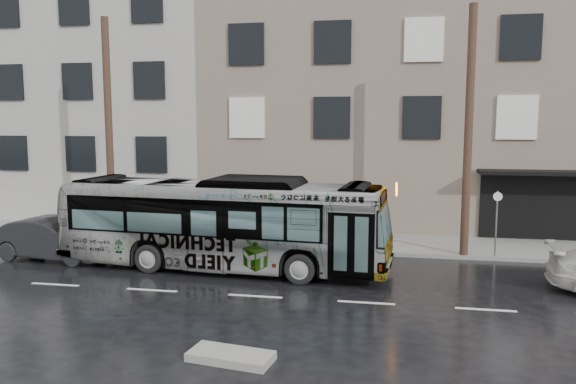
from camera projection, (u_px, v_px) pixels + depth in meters
name	position (u px, v px, depth m)	size (l,w,h in m)	color
ground	(273.00, 273.00, 18.72)	(120.00, 120.00, 0.00)	black
sidewalk	(298.00, 241.00, 23.49)	(90.00, 3.60, 0.15)	gray
building_taupe	(416.00, 112.00, 29.50)	(20.00, 12.00, 11.00)	#7A6A5D
building_grey	(37.00, 73.00, 34.84)	(26.00, 15.00, 16.00)	#A29E99
utility_pole_front	(468.00, 132.00, 20.17)	(0.30, 0.30, 9.00)	#473023
utility_pole_rear	(109.00, 131.00, 22.72)	(0.30, 0.30, 9.00)	#473023
sign_post	(496.00, 224.00, 20.38)	(0.06, 0.06, 2.40)	slate
bus	(223.00, 223.00, 19.18)	(2.66, 11.39, 3.17)	#B2B2B2
dark_sedan	(54.00, 239.00, 20.51)	(1.63, 4.67, 1.54)	black
slush_pile	(231.00, 356.00, 11.91)	(1.80, 0.80, 0.18)	#9C9A94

